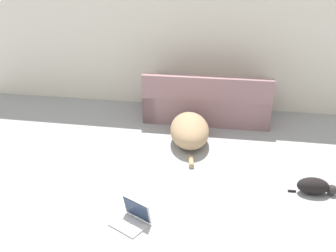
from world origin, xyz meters
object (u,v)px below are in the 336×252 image
couch (207,103)px  laptop_open (133,216)px  dog (189,130)px  cat (315,186)px

couch → laptop_open: couch is taller
dog → laptop_open: 1.84m
couch → cat: bearing=123.6°
cat → laptop_open: bearing=-158.5°
dog → laptop_open: size_ratio=3.37×
couch → dog: 0.93m
couch → dog: bearing=79.9°
dog → laptop_open: bearing=161.3°
cat → laptop_open: 1.93m
laptop_open → dog: bearing=108.6°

